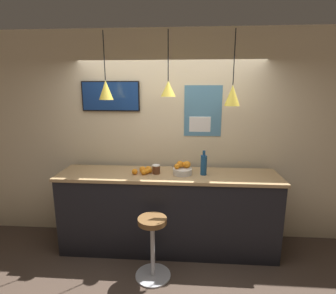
% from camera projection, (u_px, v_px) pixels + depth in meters
% --- Properties ---
extents(ground_plane, '(14.00, 14.00, 0.00)m').
position_uv_depth(ground_plane, '(164.00, 279.00, 3.00)').
color(ground_plane, '#47382D').
extents(back_wall, '(8.00, 0.06, 2.90)m').
position_uv_depth(back_wall, '(170.00, 138.00, 3.69)').
color(back_wall, beige).
rests_on(back_wall, ground_plane).
extents(service_counter, '(2.83, 0.63, 1.06)m').
position_uv_depth(service_counter, '(168.00, 212.00, 3.48)').
color(service_counter, black).
rests_on(service_counter, ground_plane).
extents(bar_stool, '(0.41, 0.41, 0.73)m').
position_uv_depth(bar_stool, '(153.00, 241.00, 2.95)').
color(bar_stool, '#B7B7BC').
rests_on(bar_stool, ground_plane).
extents(fruit_bowl, '(0.24, 0.24, 0.16)m').
position_uv_depth(fruit_bowl, '(183.00, 169.00, 3.33)').
color(fruit_bowl, beige).
rests_on(fruit_bowl, service_counter).
extents(orange_pile, '(0.25, 0.17, 0.09)m').
position_uv_depth(orange_pile, '(144.00, 170.00, 3.36)').
color(orange_pile, orange).
rests_on(orange_pile, service_counter).
extents(juice_bottle, '(0.08, 0.08, 0.31)m').
position_uv_depth(juice_bottle, '(204.00, 165.00, 3.29)').
color(juice_bottle, navy).
rests_on(juice_bottle, service_counter).
extents(spread_jar, '(0.10, 0.10, 0.12)m').
position_uv_depth(spread_jar, '(156.00, 169.00, 3.35)').
color(spread_jar, '#562D19').
rests_on(spread_jar, service_counter).
extents(pendant_lamp_left, '(0.17, 0.17, 0.81)m').
position_uv_depth(pendant_lamp_left, '(106.00, 90.00, 3.21)').
color(pendant_lamp_left, black).
extents(pendant_lamp_middle, '(0.18, 0.18, 0.77)m').
position_uv_depth(pendant_lamp_middle, '(168.00, 88.00, 3.15)').
color(pendant_lamp_middle, black).
extents(pendant_lamp_right, '(0.18, 0.18, 0.87)m').
position_uv_depth(pendant_lamp_right, '(232.00, 95.00, 3.12)').
color(pendant_lamp_right, black).
extents(mounted_tv, '(0.79, 0.04, 0.40)m').
position_uv_depth(mounted_tv, '(111.00, 96.00, 3.56)').
color(mounted_tv, black).
extents(hanging_menu_board, '(0.24, 0.01, 0.17)m').
position_uv_depth(hanging_menu_board, '(200.00, 124.00, 2.96)').
color(hanging_menu_board, white).
extents(wall_poster, '(0.50, 0.01, 0.68)m').
position_uv_depth(wall_poster, '(203.00, 111.00, 3.54)').
color(wall_poster, teal).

